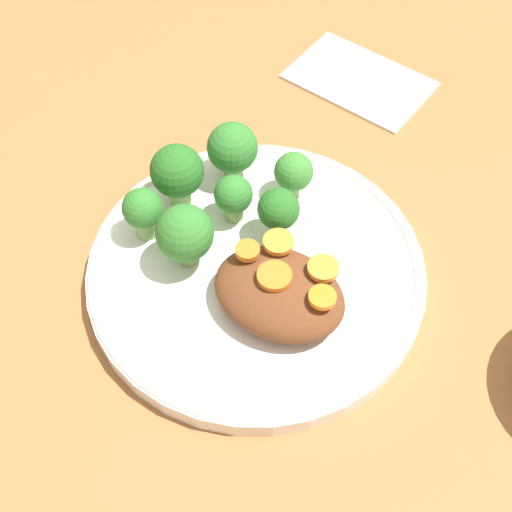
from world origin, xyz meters
TOP-DOWN VIEW (x-y plane):
  - ground_plane at (0.00, 0.00)m, footprint 4.00×4.00m
  - plate at (0.00, 0.00)m, footprint 0.28×0.28m
  - stew_mound at (0.03, -0.02)m, footprint 0.11×0.08m
  - broccoli_floret_0 at (-0.04, 0.04)m, footprint 0.03×0.03m
  - broccoli_floret_1 at (-0.05, -0.02)m, footprint 0.05×0.05m
  - broccoli_floret_2 at (-0.07, 0.08)m, footprint 0.05×0.05m
  - broccoli_floret_3 at (-0.10, -0.01)m, footprint 0.03×0.03m
  - broccoli_floret_4 at (-0.01, 0.09)m, footprint 0.03×0.03m
  - broccoli_floret_5 at (-0.00, 0.04)m, footprint 0.04×0.04m
  - broccoli_floret_6 at (-0.09, 0.03)m, footprint 0.05×0.05m
  - carrot_slice_0 at (0.06, 0.00)m, footprint 0.02×0.02m
  - carrot_slice_1 at (0.03, -0.02)m, footprint 0.03×0.03m
  - carrot_slice_2 at (0.07, -0.02)m, footprint 0.02×0.02m
  - carrot_slice_3 at (0.02, 0.01)m, footprint 0.02×0.02m
  - carrot_slice_4 at (-0.00, -0.01)m, footprint 0.02×0.02m
  - napkin at (-0.02, 0.27)m, footprint 0.15×0.11m

SIDE VIEW (x-z plane):
  - ground_plane at x=0.00m, z-range 0.00..0.00m
  - napkin at x=-0.02m, z-range 0.00..0.01m
  - plate at x=0.00m, z-range 0.00..0.02m
  - stew_mound at x=0.03m, z-range 0.02..0.05m
  - broccoli_floret_0 at x=-0.04m, z-range 0.02..0.07m
  - broccoli_floret_4 at x=-0.01m, z-range 0.02..0.07m
  - broccoli_floret_3 at x=-0.10m, z-range 0.02..0.07m
  - broccoli_floret_5 at x=0.00m, z-range 0.02..0.08m
  - broccoli_floret_2 at x=-0.07m, z-range 0.02..0.08m
  - broccoli_floret_6 at x=-0.09m, z-range 0.02..0.08m
  - broccoli_floret_1 at x=-0.05m, z-range 0.02..0.08m
  - carrot_slice_0 at x=0.06m, z-range 0.05..0.06m
  - carrot_slice_2 at x=0.07m, z-range 0.05..0.06m
  - carrot_slice_3 at x=0.02m, z-range 0.05..0.06m
  - carrot_slice_1 at x=0.03m, z-range 0.05..0.06m
  - carrot_slice_4 at x=0.00m, z-range 0.05..0.06m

